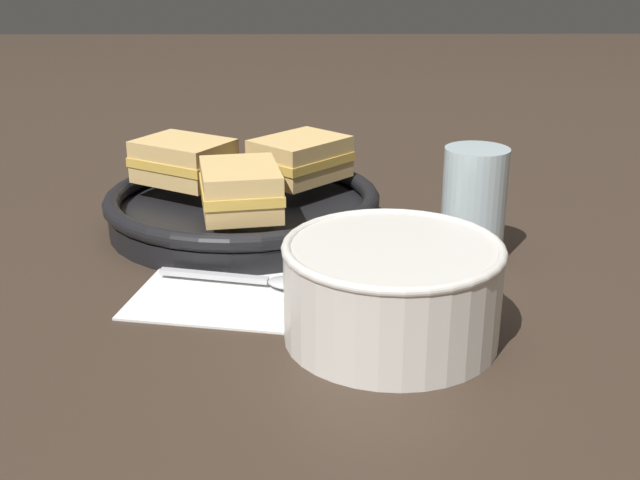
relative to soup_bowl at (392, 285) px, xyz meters
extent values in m
plane|color=#382B21|center=(-0.04, 0.10, -0.04)|extent=(4.00, 4.00, 0.00)
cube|color=white|center=(-0.11, 0.10, -0.04)|extent=(0.24, 0.21, 0.00)
cylinder|color=silver|center=(0.00, 0.00, -0.01)|extent=(0.17, 0.17, 0.08)
cylinder|color=orange|center=(0.00, 0.00, 0.02)|extent=(0.15, 0.15, 0.01)
torus|color=silver|center=(0.00, 0.00, 0.03)|extent=(0.17, 0.17, 0.01)
cube|color=#B7B7BC|center=(-0.15, 0.10, -0.04)|extent=(0.10, 0.03, 0.01)
ellipsoid|color=#B7B7BC|center=(-0.08, 0.09, -0.04)|extent=(0.05, 0.04, 0.01)
cylinder|color=black|center=(-0.14, 0.26, -0.03)|extent=(0.29, 0.29, 0.02)
torus|color=black|center=(-0.14, 0.26, -0.01)|extent=(0.30, 0.30, 0.02)
cube|color=black|center=(-0.21, 0.45, -0.01)|extent=(0.07, 0.13, 0.01)
cube|color=#DBB26B|center=(-0.20, 0.29, 0.01)|extent=(0.12, 0.11, 0.02)
cube|color=gold|center=(-0.20, 0.29, 0.02)|extent=(0.12, 0.12, 0.01)
cube|color=#DBB26B|center=(-0.20, 0.29, 0.03)|extent=(0.12, 0.11, 0.02)
cube|color=#DBB26B|center=(-0.13, 0.19, 0.01)|extent=(0.09, 0.11, 0.02)
cube|color=gold|center=(-0.13, 0.19, 0.02)|extent=(0.09, 0.11, 0.01)
cube|color=#DBB26B|center=(-0.13, 0.19, 0.03)|extent=(0.09, 0.11, 0.02)
cube|color=#DBB26B|center=(-0.07, 0.30, 0.01)|extent=(0.12, 0.12, 0.02)
cube|color=gold|center=(-0.07, 0.30, 0.02)|extent=(0.12, 0.12, 0.01)
cube|color=#DBB26B|center=(-0.07, 0.30, 0.03)|extent=(0.12, 0.12, 0.02)
cylinder|color=silver|center=(0.09, 0.16, 0.01)|extent=(0.06, 0.06, 0.11)
camera|label=1|loc=(-0.06, -0.56, 0.25)|focal=45.00mm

